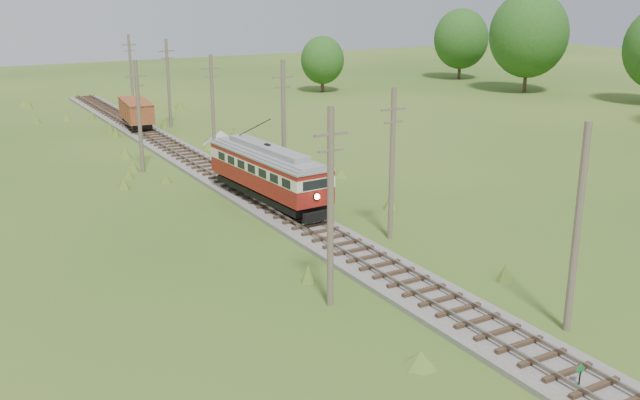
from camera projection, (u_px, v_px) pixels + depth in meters
railbed_main at (227, 180)px, 52.26m from camera, size 3.60×96.00×0.57m
switch_marker at (580, 375)px, 24.99m from camera, size 0.45×0.06×1.08m
streetcar at (268, 169)px, 45.78m from camera, size 3.44×11.72×5.31m
gondola at (136, 112)px, 71.15m from camera, size 3.15×7.53×2.43m
gravel_pile at (223, 138)px, 65.09m from camera, size 3.42×3.63×1.24m
utility_pole_r_1 at (577, 230)px, 28.41m from camera, size 0.30×0.30×8.80m
utility_pole_r_2 at (392, 163)px, 39.31m from camera, size 1.60×0.30×8.60m
utility_pole_r_3 at (284, 123)px, 50.02m from camera, size 1.60×0.30×9.00m
utility_pole_r_4 at (213, 103)px, 60.83m from camera, size 1.60×0.30×8.40m
utility_pole_r_5 at (168, 83)px, 71.77m from camera, size 1.60×0.30×8.90m
utility_pole_r_6 at (131, 71)px, 82.52m from camera, size 1.60×0.30×8.70m
utility_pole_l_a at (330, 207)px, 30.69m from camera, size 1.60×0.30×9.00m
utility_pole_l_b at (139, 116)px, 53.90m from camera, size 1.60×0.30×8.60m
tree_right_4 at (529, 35)px, 95.79m from camera, size 10.50×10.50×13.53m
tree_right_5 at (461, 39)px, 110.49m from camera, size 8.40×8.40×10.82m
tree_mid_b at (322, 60)px, 96.98m from camera, size 5.88×5.88×7.57m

